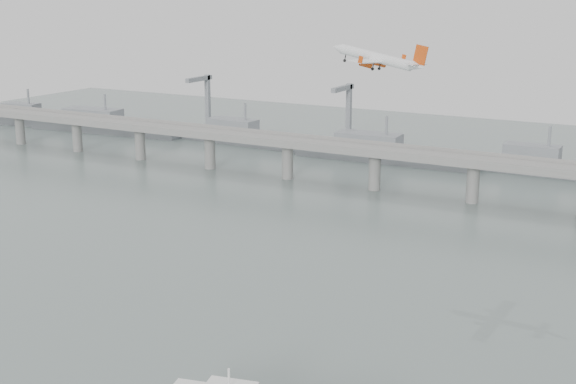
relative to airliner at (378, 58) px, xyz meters
The scene contains 4 objects.
ground 126.50m from the airliner, 95.72° to the right, with size 900.00×900.00×0.00m, color slate.
bridge 114.36m from the airliner, 96.56° to the left, with size 800.00×22.00×23.90m.
distant_fleet 242.55m from the airliner, 135.35° to the left, with size 453.00×60.90×40.00m.
airliner is the anchor object (origin of this frame).
Camera 1 is at (113.17, -150.73, 97.68)m, focal length 48.00 mm.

